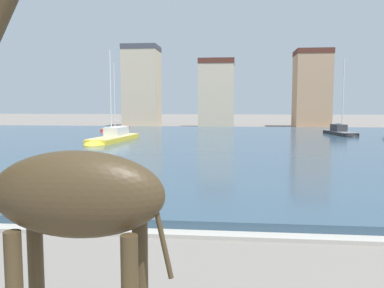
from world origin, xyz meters
name	(u,v)px	position (x,y,z in m)	size (l,w,h in m)	color
harbor_water	(216,144)	(0.00, 34.61, 0.18)	(80.84, 49.69, 0.37)	#334C60
quay_edge_coping	(178,234)	(0.00, 9.52, 0.06)	(80.84, 0.50, 0.12)	#ADA89E
giraffe_statue	(63,203)	(-0.24, 2.61, 2.67)	(3.00, 0.71, 5.23)	#42331E
sailboat_yellow	(111,140)	(-9.41, 33.52, 0.56)	(2.85, 9.27, 8.45)	gold
sailboat_black	(342,134)	(13.28, 43.70, 0.54)	(2.62, 6.48, 8.53)	black
sailboat_red	(115,130)	(-14.02, 49.71, 0.37)	(2.59, 9.04, 9.04)	red
townhouse_wide_warehouse	(142,86)	(-13.61, 63.95, 6.65)	(5.68, 5.49, 13.27)	#C6B293
townhouse_corner_house	(217,94)	(-1.20, 61.75, 5.34)	(5.48, 5.45, 10.65)	#C6B293
townhouse_narrow_midrow	(312,89)	(13.74, 63.98, 6.12)	(5.48, 5.53, 12.20)	tan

